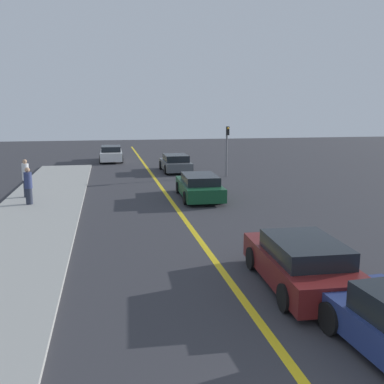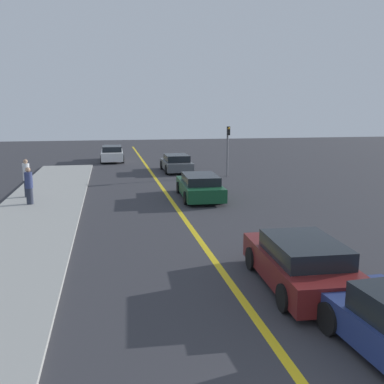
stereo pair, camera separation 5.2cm
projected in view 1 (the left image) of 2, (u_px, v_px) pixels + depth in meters
road_center_line at (167, 195)px, 21.74m from camera, size 0.20×60.00×0.01m
sidewalk_left at (36, 212)px, 17.96m from camera, size 3.64×30.53×0.11m
car_ahead_center at (301, 263)px, 10.42m from camera, size 2.04×4.12×1.23m
car_far_distant at (199, 186)px, 20.97m from camera, size 2.05×4.55×1.19m
car_parked_left_lot at (175, 163)px, 30.11m from camera, size 1.92×4.16×1.21m
car_oncoming_far at (111, 154)px, 36.14m from camera, size 1.94×4.72×1.32m
pedestrian_near_curb at (28, 186)px, 19.05m from camera, size 0.34×0.34×1.67m
pedestrian_mid_group at (26, 178)px, 20.61m from camera, size 0.32×0.32×1.84m
traffic_light at (227, 145)px, 27.58m from camera, size 0.18×0.40×3.24m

